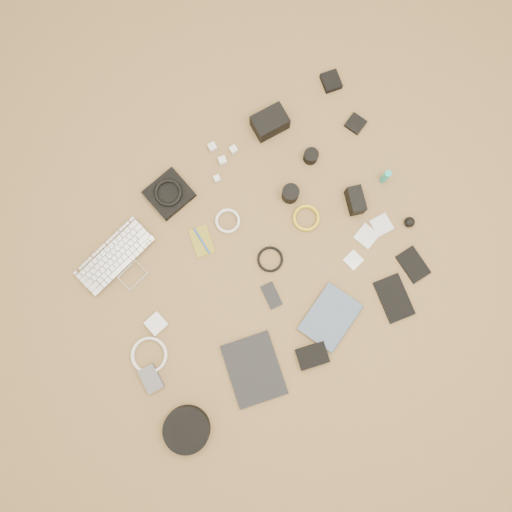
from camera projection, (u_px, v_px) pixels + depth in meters
room_shell at (272, 180)px, 0.84m from camera, size 4.04×4.04×2.58m
laptop at (123, 265)px, 2.07m from camera, size 0.37×0.29×0.03m
headphone_pouch at (169, 194)px, 2.11m from camera, size 0.18×0.17×0.03m
headphones at (168, 193)px, 2.08m from camera, size 0.15×0.15×0.02m
charger_a at (212, 147)px, 2.13m from camera, size 0.04×0.04×0.03m
charger_b at (222, 161)px, 2.12m from camera, size 0.04×0.04×0.03m
charger_c at (233, 150)px, 2.13m from camera, size 0.03×0.03×0.03m
charger_d at (217, 179)px, 2.12m from camera, size 0.03×0.03×0.02m
dslr_camera at (270, 122)px, 2.12m from camera, size 0.15×0.12×0.08m
lens_pouch at (331, 81)px, 2.17m from camera, size 0.10×0.10×0.03m
notebook_olive at (202, 241)px, 2.09m from camera, size 0.11×0.14×0.01m
pen_blue at (202, 241)px, 2.08m from camera, size 0.01×0.12×0.01m
cable_white_a at (228, 221)px, 2.10m from camera, size 0.11×0.11×0.01m
lens_a at (290, 194)px, 2.08m from camera, size 0.09×0.09×0.08m
lens_b at (311, 156)px, 2.11m from camera, size 0.08×0.08×0.06m
card_reader at (356, 124)px, 2.15m from camera, size 0.09×0.09×0.02m
power_brick at (156, 324)px, 2.04m from camera, size 0.08×0.08×0.03m
cable_white_b at (150, 355)px, 2.03m from camera, size 0.19×0.19×0.01m
cable_black at (270, 259)px, 2.08m from camera, size 0.12×0.12×0.01m
cable_yellow at (306, 218)px, 2.10m from camera, size 0.15×0.15×0.01m
flash at (355, 201)px, 2.08m from camera, size 0.10×0.12×0.08m
lens_cleaner at (385, 177)px, 2.08m from camera, size 0.04×0.04×0.10m
battery_charger at (151, 379)px, 2.01m from camera, size 0.08×0.11×0.03m
tablet at (254, 370)px, 2.02m from camera, size 0.28×0.32×0.01m
phone at (272, 295)px, 2.06m from camera, size 0.07×0.11×0.01m
filter_case_left at (353, 260)px, 2.08m from camera, size 0.07×0.07×0.01m
filter_case_mid at (366, 236)px, 2.09m from camera, size 0.10×0.10×0.01m
filter_case_right at (381, 225)px, 2.10m from camera, size 0.09×0.09×0.01m
air_blower at (409, 222)px, 2.08m from camera, size 0.05×0.05×0.04m
headphone_case at (187, 430)px, 1.97m from camera, size 0.24×0.24×0.05m
drive_case at (312, 356)px, 2.02m from camera, size 0.14×0.12×0.03m
paperback at (348, 330)px, 2.04m from camera, size 0.28×0.24×0.02m
notebook_black_a at (394, 298)px, 2.06m from camera, size 0.15×0.20×0.01m
notebook_black_b at (413, 265)px, 2.08m from camera, size 0.10×0.14×0.01m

